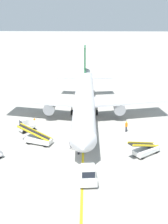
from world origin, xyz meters
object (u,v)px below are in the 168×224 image
object	(u,v)px
belt_loader_aft_hold	(38,139)
ground_crew_marshaller	(126,126)
airliner	(84,99)
ground_crew_wing_walker	(78,148)
baggage_cart_loaded	(79,142)
baggage_tug_near_wing	(26,126)
pushback_tug	(88,174)
safety_cone_nose_right	(34,119)
safety_cone_nose_left	(83,137)
belt_loader_forward_hold	(146,149)

from	to	relation	value
belt_loader_aft_hold	ground_crew_marshaller	xyz separation A→B (m)	(12.91, 4.27, 0.13)
airliner	ground_crew_wing_walker	size ratio (longest dim) A/B	20.72
baggage_cart_loaded	airliner	bearing A→B (deg)	86.91
baggage_tug_near_wing	pushback_tug	bearing A→B (deg)	-54.51
airliner	ground_crew_marshaller	bearing A→B (deg)	-39.47
airliner	safety_cone_nose_right	size ratio (longest dim) A/B	80.05
baggage_cart_loaded	safety_cone_nose_left	bearing A→B (deg)	77.67
airliner	ground_crew_wing_walker	xyz separation A→B (m)	(-0.56, -12.63, -2.51)
baggage_cart_loaded	safety_cone_nose_left	size ratio (longest dim) A/B	8.22
belt_loader_forward_hold	baggage_cart_loaded	world-z (taller)	belt_loader_forward_hold
baggage_tug_near_wing	belt_loader_aft_hold	distance (m)	4.84
ground_crew_marshaller	ground_crew_wing_walker	bearing A→B (deg)	-134.37
safety_cone_nose_left	safety_cone_nose_right	bearing A→B (deg)	140.94
belt_loader_aft_hold	baggage_cart_loaded	bearing A→B (deg)	-3.51
baggage_tug_near_wing	ground_crew_wing_walker	bearing A→B (deg)	-40.45
safety_cone_nose_right	safety_cone_nose_left	bearing A→B (deg)	-39.06
airliner	belt_loader_aft_hold	bearing A→B (deg)	-123.48
baggage_cart_loaded	ground_crew_wing_walker	size ratio (longest dim) A/B	2.13
ground_crew_marshaller	safety_cone_nose_right	distance (m)	15.63
belt_loader_forward_hold	pushback_tug	bearing A→B (deg)	-139.82
baggage_tug_near_wing	safety_cone_nose_left	size ratio (longest dim) A/B	6.11
belt_loader_forward_hold	safety_cone_nose_right	distance (m)	20.37
belt_loader_forward_hold	baggage_cart_loaded	bearing A→B (deg)	163.90
baggage_tug_near_wing	ground_crew_wing_walker	distance (m)	10.96
belt_loader_aft_hold	ground_crew_wing_walker	bearing A→B (deg)	-27.08
belt_loader_aft_hold	airliner	bearing A→B (deg)	56.52
safety_cone_nose_right	baggage_tug_near_wing	bearing A→B (deg)	-95.78
ground_crew_wing_walker	belt_loader_aft_hold	bearing A→B (deg)	152.92
pushback_tug	belt_loader_forward_hold	distance (m)	9.93
safety_cone_nose_right	baggage_cart_loaded	bearing A→B (deg)	-49.03
baggage_cart_loaded	ground_crew_marshaller	bearing A→B (deg)	33.23
ground_crew_marshaller	safety_cone_nose_left	distance (m)	7.01
belt_loader_forward_hold	ground_crew_wing_walker	xyz separation A→B (m)	(-8.84, -0.07, 0.13)
baggage_cart_loaded	safety_cone_nose_right	size ratio (longest dim) A/B	8.22
baggage_cart_loaded	ground_crew_marshaller	distance (m)	8.46
ground_crew_marshaller	safety_cone_nose_left	size ratio (longest dim) A/B	3.86
ground_crew_marshaller	ground_crew_wing_walker	xyz separation A→B (m)	(-7.09, -7.25, 0.00)
belt_loader_forward_hold	safety_cone_nose_right	size ratio (longest dim) A/B	10.77
baggage_tug_near_wing	safety_cone_nose_right	xyz separation A→B (m)	(0.47, 4.60, -0.71)
baggage_tug_near_wing	airliner	bearing A→B (deg)	31.79
belt_loader_forward_hold	safety_cone_nose_right	bearing A→B (deg)	145.15
airliner	belt_loader_forward_hold	xyz separation A→B (m)	(8.27, -12.55, -2.64)
ground_crew_marshaller	safety_cone_nose_right	xyz separation A→B (m)	(-14.97, 4.46, -0.69)
pushback_tug	safety_cone_nose_right	xyz separation A→B (m)	(-9.12, 18.04, -0.77)
airliner	ground_crew_wing_walker	distance (m)	12.89
safety_cone_nose_left	baggage_cart_loaded	bearing A→B (deg)	-102.33
baggage_tug_near_wing	baggage_cart_loaded	size ratio (longest dim) A/B	0.74
belt_loader_forward_hold	belt_loader_aft_hold	world-z (taller)	same
safety_cone_nose_right	ground_crew_marshaller	bearing A→B (deg)	-16.59
belt_loader_forward_hold	safety_cone_nose_right	world-z (taller)	belt_loader_forward_hold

